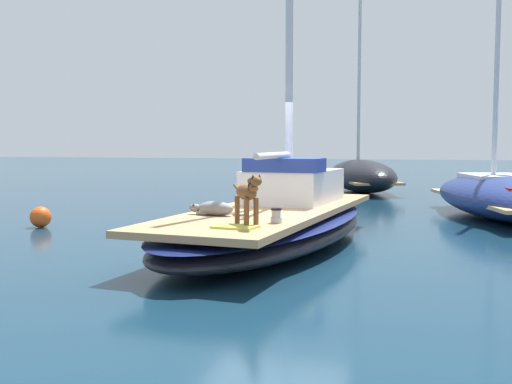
# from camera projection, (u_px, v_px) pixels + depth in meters

# --- Properties ---
(ground_plane) EXTENTS (120.00, 120.00, 0.00)m
(ground_plane) POSITION_uv_depth(u_px,v_px,m) (272.00, 246.00, 10.35)
(ground_plane) COLOR #143347
(sailboat_main) EXTENTS (3.19, 7.44, 0.66)m
(sailboat_main) POSITION_uv_depth(u_px,v_px,m) (272.00, 227.00, 10.32)
(sailboat_main) COLOR black
(sailboat_main) RESTS_ON ground
(mast_main) EXTENTS (0.14, 2.27, 7.75)m
(mast_main) POSITION_uv_depth(u_px,v_px,m) (288.00, 8.00, 10.72)
(mast_main) COLOR silver
(mast_main) RESTS_ON sailboat_main
(cabin_house) EXTENTS (1.60, 2.34, 0.84)m
(cabin_house) POSITION_uv_depth(u_px,v_px,m) (293.00, 184.00, 11.30)
(cabin_house) COLOR silver
(cabin_house) RESTS_ON sailboat_main
(dog_grey) EXTENTS (0.95, 0.37, 0.22)m
(dog_grey) POSITION_uv_depth(u_px,v_px,m) (214.00, 208.00, 9.22)
(dog_grey) COLOR gray
(dog_grey) RESTS_ON sailboat_main
(dog_brown) EXTENTS (0.64, 0.79, 0.70)m
(dog_brown) POSITION_uv_depth(u_px,v_px,m) (248.00, 194.00, 8.04)
(dog_brown) COLOR brown
(dog_brown) RESTS_ON sailboat_main
(deck_winch) EXTENTS (0.16, 0.16, 0.21)m
(deck_winch) POSITION_uv_depth(u_px,v_px,m) (276.00, 216.00, 8.34)
(deck_winch) COLOR #B7B7BC
(deck_winch) RESTS_ON sailboat_main
(coiled_rope) EXTENTS (0.32, 0.32, 0.04)m
(coiled_rope) POSITION_uv_depth(u_px,v_px,m) (217.00, 211.00, 9.58)
(coiled_rope) COLOR beige
(coiled_rope) RESTS_ON sailboat_main
(deck_towel) EXTENTS (0.61, 0.44, 0.03)m
(deck_towel) POSITION_uv_depth(u_px,v_px,m) (235.00, 227.00, 7.85)
(deck_towel) COLOR #D8D14C
(deck_towel) RESTS_ON sailboat_main
(moored_boat_starboard_side) EXTENTS (3.84, 6.69, 7.73)m
(moored_boat_starboard_side) POSITION_uv_depth(u_px,v_px,m) (503.00, 195.00, 14.21)
(moored_boat_starboard_side) COLOR navy
(moored_boat_starboard_side) RESTS_ON ground
(moored_boat_far_astern) EXTENTS (3.87, 6.24, 7.08)m
(moored_boat_far_astern) POSITION_uv_depth(u_px,v_px,m) (362.00, 175.00, 22.05)
(moored_boat_far_astern) COLOR black
(moored_boat_far_astern) RESTS_ON ground
(mooring_buoy) EXTENTS (0.44, 0.44, 0.44)m
(mooring_buoy) POSITION_uv_depth(u_px,v_px,m) (41.00, 217.00, 12.69)
(mooring_buoy) COLOR #E55119
(mooring_buoy) RESTS_ON ground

